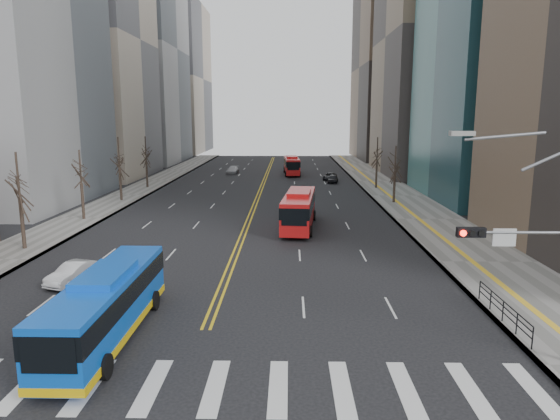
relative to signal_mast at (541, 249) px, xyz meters
name	(u,v)px	position (x,y,z in m)	size (l,w,h in m)	color
ground	(183,387)	(-13.77, -2.00, -4.86)	(220.00, 220.00, 0.00)	black
sidewalk_right	(397,196)	(3.73, 43.00, -4.78)	(7.00, 130.00, 0.15)	slate
sidewalk_left	(128,195)	(-30.27, 43.00, -4.78)	(5.00, 130.00, 0.15)	slate
crosswalk	(183,386)	(-13.77, -2.00, -4.85)	(26.70, 4.00, 0.01)	silver
centerline	(262,185)	(-13.77, 53.00, -4.85)	(0.55, 100.00, 0.01)	gold
office_towers	(267,29)	(-13.64, 66.51, 19.07)	(83.00, 134.00, 58.00)	gray
signal_mast	(541,249)	(0.00, 0.00, 0.00)	(5.37, 0.37, 9.39)	gray
pedestrian_railing	(503,308)	(0.53, 4.00, -4.03)	(0.06, 6.06, 1.02)	black
street_trees	(183,166)	(-20.94, 32.55, 0.02)	(35.20, 47.20, 7.60)	#2C211B
blue_bus	(107,304)	(-17.98, 2.00, -3.17)	(2.60, 10.94, 3.21)	blue
red_bus_near	(299,207)	(-8.96, 25.00, -2.98)	(3.42, 10.75, 3.37)	red
red_bus_far	(292,164)	(-9.44, 66.82, -3.07)	(2.93, 10.09, 3.20)	red
car_white	(74,273)	(-22.83, 9.61, -4.23)	(1.33, 3.81, 1.25)	silver
car_dark_mid	(333,179)	(-3.26, 56.05, -4.24)	(1.45, 3.60, 1.23)	black
car_silver	(233,170)	(-19.78, 67.83, -4.23)	(1.75, 4.31, 1.25)	#A3A2A8
car_dark_far	(330,176)	(-3.43, 59.42, -4.30)	(1.86, 4.04, 1.12)	black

